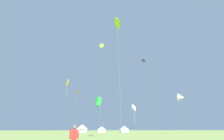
{
  "coord_description": "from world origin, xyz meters",
  "views": [
    {
      "loc": [
        -5.25,
        -3.53,
        1.51
      ],
      "look_at": [
        0.0,
        32.0,
        14.95
      ],
      "focal_mm": 25.33,
      "sensor_mm": 36.0,
      "label": 1
    }
  ],
  "objects_px": {
    "festival_tent_right": "(124,129)",
    "kite_yellow_diamond": "(67,84)",
    "festival_tent_center": "(82,128)",
    "kite_white_delta": "(181,98)",
    "kite_green_box": "(98,101)",
    "festival_tent_left": "(102,129)",
    "person_spectator": "(74,140)",
    "kite_orange_diamond": "(76,92)",
    "kite_lime_diamond": "(102,47)",
    "kite_lime_parafoil": "(118,23)",
    "kite_black_diamond": "(144,62)",
    "kite_white_diamond": "(134,108)"
  },
  "relations": [
    {
      "from": "festival_tent_right",
      "to": "kite_lime_diamond",
      "type": "bearing_deg",
      "value": -120.99
    },
    {
      "from": "festival_tent_right",
      "to": "kite_yellow_diamond",
      "type": "bearing_deg",
      "value": -148.54
    },
    {
      "from": "kite_white_delta",
      "to": "person_spectator",
      "type": "height_order",
      "value": "kite_white_delta"
    },
    {
      "from": "kite_yellow_diamond",
      "to": "festival_tent_left",
      "type": "relative_size",
      "value": 4.95
    },
    {
      "from": "person_spectator",
      "to": "kite_yellow_diamond",
      "type": "bearing_deg",
      "value": 98.75
    },
    {
      "from": "person_spectator",
      "to": "festival_tent_right",
      "type": "xyz_separation_m",
      "value": [
        17.55,
        64.2,
        0.71
      ]
    },
    {
      "from": "kite_yellow_diamond",
      "to": "kite_green_box",
      "type": "xyz_separation_m",
      "value": [
        10.69,
        -20.38,
        -9.74
      ]
    },
    {
      "from": "festival_tent_right",
      "to": "kite_green_box",
      "type": "bearing_deg",
      "value": -111.93
    },
    {
      "from": "kite_black_diamond",
      "to": "festival_tent_center",
      "type": "xyz_separation_m",
      "value": [
        -24.55,
        16.09,
        -26.26
      ]
    },
    {
      "from": "kite_orange_diamond",
      "to": "person_spectator",
      "type": "relative_size",
      "value": 8.78
    },
    {
      "from": "kite_white_delta",
      "to": "kite_black_diamond",
      "type": "height_order",
      "value": "kite_black_diamond"
    },
    {
      "from": "festival_tent_right",
      "to": "festival_tent_center",
      "type": "bearing_deg",
      "value": 180.0
    },
    {
      "from": "kite_white_delta",
      "to": "kite_yellow_diamond",
      "type": "bearing_deg",
      "value": 169.9
    },
    {
      "from": "kite_white_diamond",
      "to": "festival_tent_center",
      "type": "distance_m",
      "value": 26.84
    },
    {
      "from": "kite_white_delta",
      "to": "person_spectator",
      "type": "distance_m",
      "value": 54.68
    },
    {
      "from": "kite_yellow_diamond",
      "to": "festival_tent_center",
      "type": "bearing_deg",
      "value": 68.26
    },
    {
      "from": "kite_lime_parafoil",
      "to": "kite_black_diamond",
      "type": "relative_size",
      "value": 0.67
    },
    {
      "from": "kite_white_delta",
      "to": "person_spectator",
      "type": "relative_size",
      "value": 7.89
    },
    {
      "from": "kite_lime_parafoil",
      "to": "kite_white_diamond",
      "type": "height_order",
      "value": "kite_lime_parafoil"
    },
    {
      "from": "kite_white_delta",
      "to": "kite_orange_diamond",
      "type": "distance_m",
      "value": 37.84
    },
    {
      "from": "person_spectator",
      "to": "festival_tent_right",
      "type": "distance_m",
      "value": 66.56
    },
    {
      "from": "person_spectator",
      "to": "festival_tent_center",
      "type": "height_order",
      "value": "festival_tent_center"
    },
    {
      "from": "kite_white_delta",
      "to": "kite_white_diamond",
      "type": "bearing_deg",
      "value": 163.88
    },
    {
      "from": "kite_white_delta",
      "to": "kite_black_diamond",
      "type": "xyz_separation_m",
      "value": [
        -10.6,
        6.59,
        15.98
      ]
    },
    {
      "from": "kite_yellow_diamond",
      "to": "kite_green_box",
      "type": "distance_m",
      "value": 24.99
    },
    {
      "from": "kite_lime_parafoil",
      "to": "festival_tent_left",
      "type": "height_order",
      "value": "kite_lime_parafoil"
    },
    {
      "from": "kite_yellow_diamond",
      "to": "festival_tent_right",
      "type": "xyz_separation_m",
      "value": [
        25.07,
        15.34,
        -16.08
      ]
    },
    {
      "from": "kite_lime_diamond",
      "to": "kite_yellow_diamond",
      "type": "bearing_deg",
      "value": 153.8
    },
    {
      "from": "kite_orange_diamond",
      "to": "festival_tent_right",
      "type": "bearing_deg",
      "value": 39.51
    },
    {
      "from": "kite_white_delta",
      "to": "kite_orange_diamond",
      "type": "relative_size",
      "value": 0.9
    },
    {
      "from": "kite_yellow_diamond",
      "to": "kite_green_box",
      "type": "height_order",
      "value": "kite_yellow_diamond"
    },
    {
      "from": "kite_black_diamond",
      "to": "kite_yellow_diamond",
      "type": "xyz_separation_m",
      "value": [
        -30.67,
        0.76,
        -10.46
      ]
    },
    {
      "from": "kite_white_delta",
      "to": "kite_yellow_diamond",
      "type": "xyz_separation_m",
      "value": [
        -41.26,
        7.35,
        5.51
      ]
    },
    {
      "from": "kite_lime_parafoil",
      "to": "festival_tent_right",
      "type": "height_order",
      "value": "kite_lime_parafoil"
    },
    {
      "from": "kite_green_box",
      "to": "festival_tent_left",
      "type": "xyz_separation_m",
      "value": [
        4.02,
        35.72,
        -6.49
      ]
    },
    {
      "from": "kite_lime_diamond",
      "to": "festival_tent_left",
      "type": "height_order",
      "value": "kite_lime_diamond"
    },
    {
      "from": "kite_green_box",
      "to": "festival_tent_center",
      "type": "distance_m",
      "value": 36.51
    },
    {
      "from": "kite_black_diamond",
      "to": "festival_tent_left",
      "type": "xyz_separation_m",
      "value": [
        -15.95,
        16.09,
        -26.69
      ]
    },
    {
      "from": "kite_lime_parafoil",
      "to": "festival_tent_right",
      "type": "xyz_separation_m",
      "value": [
        12.28,
        51.75,
        -17.87
      ]
    },
    {
      "from": "kite_lime_parafoil",
      "to": "kite_white_diamond",
      "type": "xyz_separation_m",
      "value": [
        12.1,
        33.79,
        -10.85
      ]
    },
    {
      "from": "kite_green_box",
      "to": "festival_tent_left",
      "type": "bearing_deg",
      "value": 83.58
    },
    {
      "from": "festival_tent_center",
      "to": "kite_orange_diamond",
      "type": "bearing_deg",
      "value": -97.47
    },
    {
      "from": "kite_lime_diamond",
      "to": "kite_green_box",
      "type": "xyz_separation_m",
      "value": [
        -1.55,
        -14.36,
        -23.13
      ]
    },
    {
      "from": "festival_tent_center",
      "to": "kite_yellow_diamond",
      "type": "bearing_deg",
      "value": -111.74
    },
    {
      "from": "person_spectator",
      "to": "festival_tent_left",
      "type": "bearing_deg",
      "value": 83.61
    },
    {
      "from": "kite_lime_diamond",
      "to": "kite_orange_diamond",
      "type": "distance_m",
      "value": 19.43
    },
    {
      "from": "kite_lime_diamond",
      "to": "kite_lime_parafoil",
      "type": "bearing_deg",
      "value": -88.96
    },
    {
      "from": "kite_lime_diamond",
      "to": "kite_green_box",
      "type": "relative_size",
      "value": 3.62
    },
    {
      "from": "kite_white_diamond",
      "to": "kite_orange_diamond",
      "type": "bearing_deg",
      "value": 178.82
    },
    {
      "from": "person_spectator",
      "to": "festival_tent_right",
      "type": "height_order",
      "value": "festival_tent_right"
    }
  ]
}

